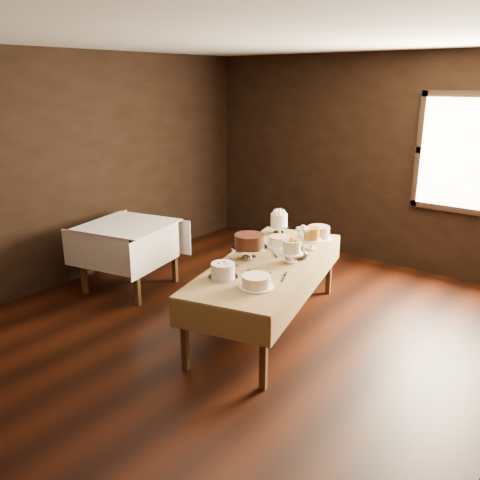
# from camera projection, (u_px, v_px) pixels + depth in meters

# --- Properties ---
(floor) EXTENTS (5.00, 6.00, 0.01)m
(floor) POSITION_uv_depth(u_px,v_px,m) (228.00, 335.00, 5.08)
(floor) COLOR black
(floor) RESTS_ON ground
(ceiling) EXTENTS (5.00, 6.00, 0.01)m
(ceiling) POSITION_uv_depth(u_px,v_px,m) (225.00, 36.00, 4.23)
(ceiling) COLOR beige
(ceiling) RESTS_ON wall_back
(wall_back) EXTENTS (5.00, 0.02, 2.80)m
(wall_back) POSITION_uv_depth(u_px,v_px,m) (367.00, 160.00, 6.90)
(wall_back) COLOR black
(wall_back) RESTS_ON ground
(wall_left) EXTENTS (0.02, 6.00, 2.80)m
(wall_left) POSITION_uv_depth(u_px,v_px,m) (69.00, 170.00, 6.13)
(wall_left) COLOR black
(wall_left) RESTS_ON ground
(window) EXTENTS (1.10, 0.05, 1.30)m
(window) POSITION_uv_depth(u_px,v_px,m) (468.00, 154.00, 6.02)
(window) COLOR #FFEABF
(window) RESTS_ON wall_back
(display_table) EXTENTS (1.46, 2.47, 0.72)m
(display_table) POSITION_uv_depth(u_px,v_px,m) (269.00, 266.00, 5.07)
(display_table) COLOR #3D2513
(display_table) RESTS_ON ground
(side_table) EXTENTS (1.14, 1.14, 0.81)m
(side_table) POSITION_uv_depth(u_px,v_px,m) (128.00, 232.00, 6.02)
(side_table) COLOR #3D2513
(side_table) RESTS_ON ground
(cake_meringue) EXTENTS (0.23, 0.23, 0.25)m
(cake_meringue) POSITION_uv_depth(u_px,v_px,m) (279.00, 224.00, 5.93)
(cake_meringue) COLOR silver
(cake_meringue) RESTS_ON display_table
(cake_speckled) EXTENTS (0.31, 0.31, 0.15)m
(cake_speckled) POSITION_uv_depth(u_px,v_px,m) (319.00, 233.00, 5.75)
(cake_speckled) COLOR white
(cake_speckled) RESTS_ON display_table
(cake_lattice) EXTENTS (0.30, 0.30, 0.10)m
(cake_lattice) POSITION_uv_depth(u_px,v_px,m) (279.00, 242.00, 5.48)
(cake_lattice) COLOR white
(cake_lattice) RESTS_ON display_table
(cake_caramel) EXTENTS (0.23, 0.23, 0.25)m
(cake_caramel) POSITION_uv_depth(u_px,v_px,m) (311.00, 240.00, 5.37)
(cake_caramel) COLOR white
(cake_caramel) RESTS_ON display_table
(cake_chocolate) EXTENTS (0.42, 0.42, 0.26)m
(cake_chocolate) POSITION_uv_depth(u_px,v_px,m) (249.00, 247.00, 5.10)
(cake_chocolate) COLOR silver
(cake_chocolate) RESTS_ON display_table
(cake_flowers) EXTENTS (0.23, 0.23, 0.24)m
(cake_flowers) POSITION_uv_depth(u_px,v_px,m) (292.00, 252.00, 4.99)
(cake_flowers) COLOR white
(cake_flowers) RESTS_ON display_table
(cake_swirl) EXTENTS (0.28, 0.28, 0.14)m
(cake_swirl) POSITION_uv_depth(u_px,v_px,m) (223.00, 271.00, 4.61)
(cake_swirl) COLOR silver
(cake_swirl) RESTS_ON display_table
(cake_cream) EXTENTS (0.31, 0.31, 0.11)m
(cake_cream) POSITION_uv_depth(u_px,v_px,m) (256.00, 282.00, 4.40)
(cake_cream) COLOR white
(cake_cream) RESTS_ON display_table
(cake_server_a) EXTENTS (0.23, 0.11, 0.01)m
(cake_server_a) POSITION_uv_depth(u_px,v_px,m) (264.00, 272.00, 4.74)
(cake_server_a) COLOR silver
(cake_server_a) RESTS_ON display_table
(cake_server_b) EXTENTS (0.12, 0.23, 0.01)m
(cake_server_b) POSITION_uv_depth(u_px,v_px,m) (283.00, 279.00, 4.60)
(cake_server_b) COLOR silver
(cake_server_b) RESTS_ON display_table
(cake_server_c) EXTENTS (0.19, 0.18, 0.01)m
(cake_server_c) POSITION_uv_depth(u_px,v_px,m) (273.00, 252.00, 5.29)
(cake_server_c) COLOR silver
(cake_server_c) RESTS_ON display_table
(cake_server_d) EXTENTS (0.09, 0.24, 0.01)m
(cake_server_d) POSITION_uv_depth(u_px,v_px,m) (298.00, 255.00, 5.20)
(cake_server_d) COLOR silver
(cake_server_d) RESTS_ON display_table
(cake_server_e) EXTENTS (0.22, 0.14, 0.01)m
(cake_server_e) POSITION_uv_depth(u_px,v_px,m) (236.00, 265.00, 4.94)
(cake_server_e) COLOR silver
(cake_server_e) RESTS_ON display_table
(flower_vase) EXTENTS (0.13, 0.13, 0.13)m
(flower_vase) POSITION_uv_depth(u_px,v_px,m) (302.00, 253.00, 5.09)
(flower_vase) COLOR #2D2823
(flower_vase) RESTS_ON display_table
(flower_bouquet) EXTENTS (0.14, 0.14, 0.20)m
(flower_bouquet) POSITION_uv_depth(u_px,v_px,m) (303.00, 235.00, 5.04)
(flower_bouquet) COLOR white
(flower_bouquet) RESTS_ON flower_vase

